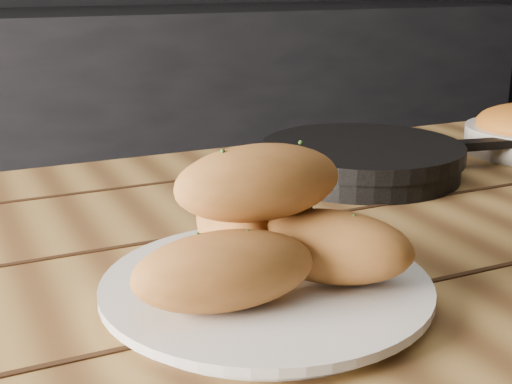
# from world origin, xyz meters

# --- Properties ---
(counter) EXTENTS (2.80, 0.60, 0.90)m
(counter) POSITION_xyz_m (0.00, 1.70, 0.45)
(counter) COLOR black
(counter) RESTS_ON ground
(table) EXTENTS (1.41, 0.90, 0.75)m
(table) POSITION_xyz_m (-0.15, 0.01, 0.65)
(table) COLOR olive
(table) RESTS_ON ground
(plate) EXTENTS (0.28, 0.28, 0.02)m
(plate) POSITION_xyz_m (-0.30, -0.06, 0.76)
(plate) COLOR silver
(plate) RESTS_ON table
(bread_rolls) EXTENTS (0.25, 0.22, 0.12)m
(bread_rolls) POSITION_xyz_m (-0.31, -0.07, 0.81)
(bread_rolls) COLOR #A8652E
(bread_rolls) RESTS_ON plate
(skillet) EXTENTS (0.40, 0.27, 0.05)m
(skillet) POSITION_xyz_m (-0.01, 0.22, 0.77)
(skillet) COLOR black
(skillet) RESTS_ON table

